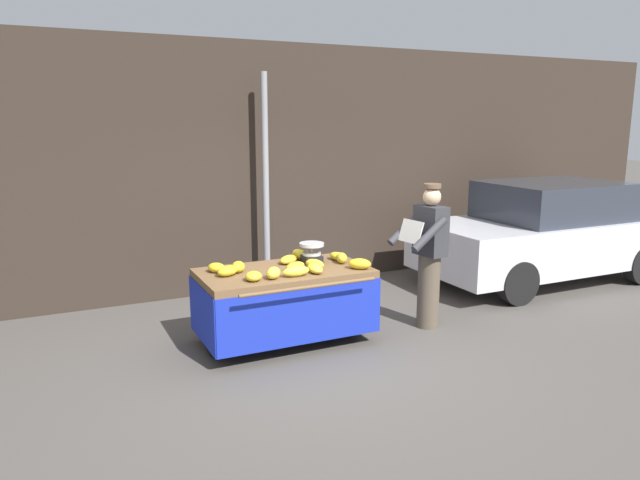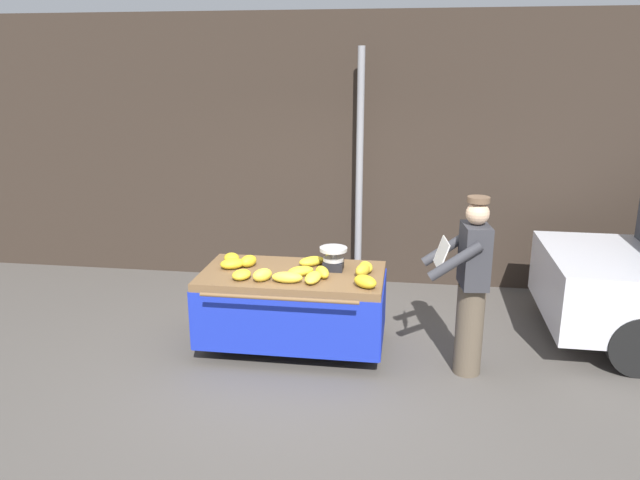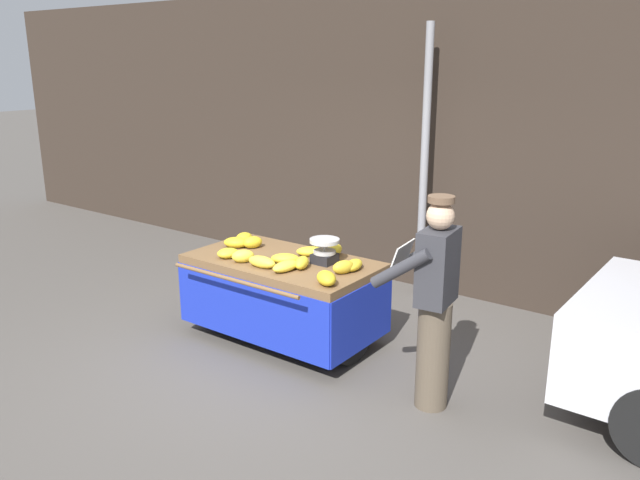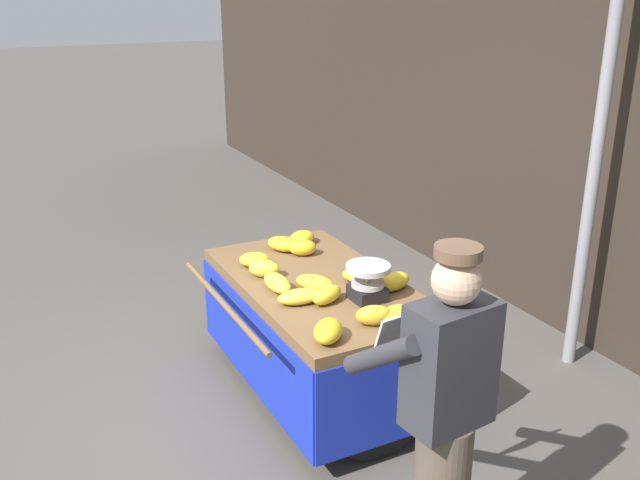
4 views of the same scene
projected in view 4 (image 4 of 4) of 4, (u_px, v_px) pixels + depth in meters
name	position (u px, v px, depth m)	size (l,w,h in m)	color
ground_plane	(268.00, 423.00, 4.62)	(60.00, 60.00, 0.00)	#514C47
back_wall	(608.00, 121.00, 5.20)	(16.00, 0.24, 3.49)	#332821
street_pole	(595.00, 165.00, 4.85)	(0.09, 0.09, 3.06)	gray
banana_cart	(319.00, 311.00, 4.78)	(1.85, 1.20, 0.84)	brown
weighing_scale	(368.00, 282.00, 4.39)	(0.28, 0.28, 0.24)	black
banana_bunch_0	(300.00, 296.00, 4.37)	(0.14, 0.29, 0.09)	yellow
banana_bunch_1	(264.00, 268.00, 4.75)	(0.13, 0.21, 0.12)	yellow
banana_bunch_2	(393.00, 282.00, 4.55)	(0.12, 0.27, 0.12)	yellow
banana_bunch_3	(315.00, 282.00, 4.57)	(0.15, 0.27, 0.09)	yellow
banana_bunch_4	(302.00, 238.00, 5.35)	(0.16, 0.21, 0.10)	gold
banana_bunch_5	(395.00, 314.00, 4.14)	(0.13, 0.26, 0.09)	yellow
banana_bunch_6	(283.00, 244.00, 5.22)	(0.17, 0.25, 0.11)	gold
banana_bunch_7	(327.00, 295.00, 4.38)	(0.12, 0.24, 0.11)	yellow
banana_bunch_8	(362.00, 277.00, 4.66)	(0.16, 0.28, 0.09)	yellow
banana_bunch_9	(374.00, 315.00, 4.09)	(0.12, 0.22, 0.12)	gold
banana_bunch_10	(254.00, 260.00, 4.94)	(0.17, 0.21, 0.10)	yellow
banana_bunch_11	(328.00, 331.00, 3.91)	(0.16, 0.25, 0.12)	gold
banana_bunch_12	(302.00, 247.00, 5.13)	(0.14, 0.20, 0.12)	gold
banana_bunch_13	(277.00, 283.00, 4.55)	(0.13, 0.30, 0.11)	yellow
vendor_person	(443.00, 421.00, 3.15)	(0.61, 0.56, 1.71)	brown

